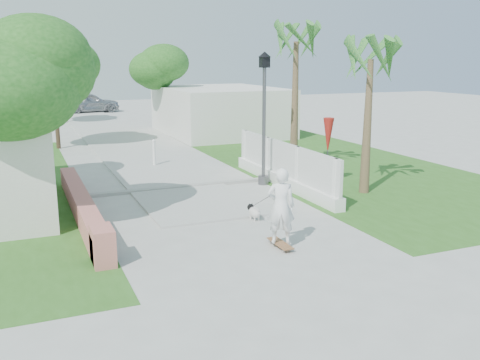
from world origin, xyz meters
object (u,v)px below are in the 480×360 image
bollard (154,152)px  dog (254,212)px  patio_umbrella (328,136)px  skateboarder (265,203)px  street_lamp (264,113)px  parked_car (89,102)px

bollard → dog: size_ratio=1.77×
patio_umbrella → skateboarder: size_ratio=0.81×
bollard → skateboarder: size_ratio=0.39×
street_lamp → dog: 4.70m
patio_umbrella → skateboarder: 5.82m
patio_umbrella → skateboarder: patio_umbrella is taller
bollard → dog: (0.71, -8.15, -0.35)m
bollard → dog: bollard is taller
street_lamp → bollard: bearing=121.0°
street_lamp → patio_umbrella: bearing=-27.8°
skateboarder → bollard: bearing=-63.8°
skateboarder → patio_umbrella: bearing=-112.9°
patio_umbrella → street_lamp: bearing=152.2°
skateboarder → parked_car: size_ratio=0.60×
patio_umbrella → skateboarder: bearing=-136.6°
patio_umbrella → dog: patio_umbrella is taller
bollard → skateboarder: 9.47m
skateboarder → parked_car: 32.46m
dog → skateboarder: bearing=-108.9°
skateboarder → street_lamp: bearing=-91.1°
patio_umbrella → parked_car: patio_umbrella is taller
street_lamp → dog: size_ratio=7.19×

